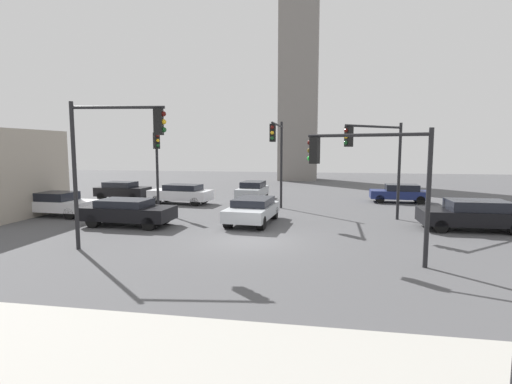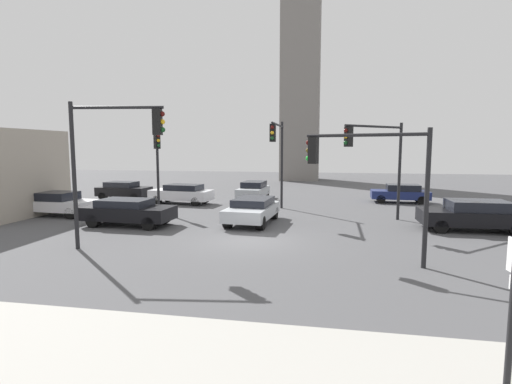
{
  "view_description": "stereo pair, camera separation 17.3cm",
  "coord_description": "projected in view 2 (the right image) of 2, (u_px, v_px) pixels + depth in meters",
  "views": [
    {
      "loc": [
        3.11,
        -16.45,
        4.04
      ],
      "look_at": [
        -0.65,
        5.05,
        1.56
      ],
      "focal_mm": 27.51,
      "sensor_mm": 36.0,
      "label": 1
    },
    {
      "loc": [
        3.28,
        -16.42,
        4.04
      ],
      "look_at": [
        -0.65,
        5.05,
        1.56
      ],
      "focal_mm": 27.51,
      "sensor_mm": 36.0,
      "label": 2
    }
  ],
  "objects": [
    {
      "name": "car_2",
      "position": [
        401.0,
        193.0,
        28.77
      ],
      "size": [
        4.13,
        1.9,
        1.35
      ],
      "rotation": [
        0.0,
        0.0,
        3.11
      ],
      "color": "navy",
      "rests_on": "ground_plane"
    },
    {
      "name": "sidewalk_corner",
      "position": [
        135.0,
        373.0,
        6.91
      ],
      "size": [
        34.47,
        4.45,
        0.15
      ],
      "primitive_type": "cube",
      "color": "#A8A59E",
      "rests_on": "ground_plane"
    },
    {
      "name": "car_3",
      "position": [
        254.0,
        190.0,
        30.38
      ],
      "size": [
        2.0,
        4.25,
        1.42
      ],
      "rotation": [
        0.0,
        0.0,
        -1.62
      ],
      "color": "#ADB2B7",
      "rests_on": "ground_plane"
    },
    {
      "name": "car_7",
      "position": [
        182.0,
        193.0,
        28.2
      ],
      "size": [
        4.62,
        2.31,
        1.41
      ],
      "rotation": [
        0.0,
        0.0,
        3.03
      ],
      "color": "silver",
      "rests_on": "ground_plane"
    },
    {
      "name": "traffic_light_2",
      "position": [
        113.0,
        145.0,
        15.18
      ],
      "size": [
        3.73,
        0.71,
        5.8
      ],
      "rotation": [
        0.0,
        0.0,
        0.13
      ],
      "color": "black",
      "rests_on": "ground_plane"
    },
    {
      "name": "traffic_light_4",
      "position": [
        278.0,
        147.0,
        23.94
      ],
      "size": [
        0.33,
        4.33,
        5.72
      ],
      "rotation": [
        0.0,
        0.0,
        -1.59
      ],
      "color": "black",
      "rests_on": "ground_plane"
    },
    {
      "name": "car_6",
      "position": [
        128.0,
        211.0,
        20.3
      ],
      "size": [
        4.61,
        2.18,
        1.38
      ],
      "rotation": [
        0.0,
        0.0,
        -0.04
      ],
      "color": "black",
      "rests_on": "ground_plane"
    },
    {
      "name": "skyline_tower",
      "position": [
        301.0,
        82.0,
        48.16
      ],
      "size": [
        4.66,
        4.66,
        24.1
      ],
      "primitive_type": "cube",
      "color": "gray",
      "rests_on": "ground_plane"
    },
    {
      "name": "car_1",
      "position": [
        473.0,
        215.0,
        19.04
      ],
      "size": [
        4.8,
        2.11,
        1.49
      ],
      "rotation": [
        0.0,
        0.0,
        3.14
      ],
      "color": "black",
      "rests_on": "ground_plane"
    },
    {
      "name": "car_4",
      "position": [
        55.0,
        203.0,
        23.34
      ],
      "size": [
        4.86,
        2.19,
        1.42
      ],
      "rotation": [
        0.0,
        0.0,
        -0.05
      ],
      "color": "silver",
      "rests_on": "ground_plane"
    },
    {
      "name": "traffic_light_1",
      "position": [
        376.0,
        151.0,
        20.58
      ],
      "size": [
        3.27,
        3.01,
        5.39
      ],
      "rotation": [
        0.0,
        0.0,
        -2.4
      ],
      "color": "black",
      "rests_on": "ground_plane"
    },
    {
      "name": "ground_plane",
      "position": [
        250.0,
        241.0,
        17.09
      ],
      "size": [
        95.76,
        95.76,
        0.0
      ],
      "primitive_type": "plane",
      "color": "#4C4C4F"
    },
    {
      "name": "traffic_light_0",
      "position": [
        158.0,
        157.0,
        24.19
      ],
      "size": [
        0.48,
        0.46,
        4.96
      ],
      "rotation": [
        0.0,
        0.0,
        -0.72
      ],
      "color": "black",
      "rests_on": "ground_plane"
    },
    {
      "name": "traffic_light_3",
      "position": [
        364.0,
        165.0,
        13.91
      ],
      "size": [
        4.16,
        1.71,
        4.69
      ],
      "rotation": [
        0.0,
        0.0,
        2.78
      ],
      "color": "black",
      "rests_on": "ground_plane"
    },
    {
      "name": "car_5",
      "position": [
        252.0,
        210.0,
        20.96
      ],
      "size": [
        2.41,
        4.69,
        1.34
      ],
      "rotation": [
        0.0,
        0.0,
        -1.65
      ],
      "color": "#ADB2B7",
      "rests_on": "ground_plane"
    },
    {
      "name": "car_0",
      "position": [
        124.0,
        190.0,
        30.39
      ],
      "size": [
        4.04,
        1.98,
        1.4
      ],
      "rotation": [
        0.0,
        0.0,
        -0.04
      ],
      "color": "black",
      "rests_on": "ground_plane"
    }
  ]
}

